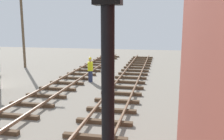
{
  "coord_description": "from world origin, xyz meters",
  "views": [
    {
      "loc": [
        3.58,
        -0.77,
        4.32
      ],
      "look_at": [
        0.57,
        14.11,
        1.47
      ],
      "focal_mm": 40.02,
      "sensor_mm": 36.0,
      "label": 1
    }
  ],
  "objects": [
    {
      "name": "signal_mast",
      "position": [
        2.88,
        2.4,
        3.53
      ],
      "size": [
        0.36,
        0.4,
        5.64
      ],
      "color": "black",
      "rests_on": "ground"
    },
    {
      "name": "utility_pole_far",
      "position": [
        -9.71,
        21.43,
        4.87
      ],
      "size": [
        1.8,
        0.24,
        9.35
      ],
      "color": "brown",
      "rests_on": "ground"
    },
    {
      "name": "track_worker_foreground",
      "position": [
        -1.61,
        16.76,
        0.93
      ],
      "size": [
        0.4,
        0.4,
        1.87
      ],
      "color": "#262D4C",
      "rests_on": "ground"
    }
  ]
}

